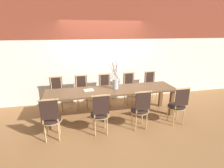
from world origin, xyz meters
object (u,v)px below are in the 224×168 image
Objects in this scene: chair_near_center at (141,108)px; vase_centerpiece at (115,83)px; book_stack at (89,90)px; dining_table at (112,93)px; chair_far_center at (105,89)px.

vase_centerpiece is at bearing 115.95° from chair_near_center.
chair_near_center is 3.76× the size of book_stack.
vase_centerpiece is at bearing 24.85° from dining_table.
chair_near_center and chair_far_center have the same top height.
vase_centerpiece is (0.13, -0.71, 0.38)m from chair_far_center.
chair_near_center reaches higher than dining_table.
chair_far_center reaches higher than book_stack.
dining_table is 0.91m from chair_near_center.
dining_table is at bearing -6.45° from book_stack.
chair_far_center is (-0.52, 1.51, 0.00)m from chair_near_center.
dining_table is 3.47× the size of chair_far_center.
chair_near_center is (0.49, -0.75, -0.15)m from dining_table.
vase_centerpiece reaches higher than chair_far_center.
chair_far_center is 0.81m from vase_centerpiece.
dining_table is 0.77m from chair_far_center.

